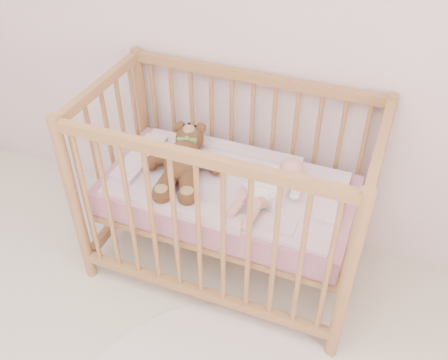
% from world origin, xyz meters
% --- Properties ---
extents(crib, '(1.36, 0.76, 1.00)m').
position_xyz_m(crib, '(0.22, 1.60, 0.50)').
color(crib, '#B07B4A').
rests_on(crib, floor).
extents(mattress, '(1.22, 0.62, 0.13)m').
position_xyz_m(mattress, '(0.22, 1.60, 0.49)').
color(mattress, '#C37A99').
rests_on(mattress, crib).
extents(blanket, '(1.10, 0.58, 0.06)m').
position_xyz_m(blanket, '(0.22, 1.60, 0.56)').
color(blanket, '#D190A7').
rests_on(blanket, mattress).
extents(baby, '(0.41, 0.58, 0.13)m').
position_xyz_m(baby, '(0.45, 1.58, 0.64)').
color(baby, white).
rests_on(baby, blanket).
extents(teddy_bear, '(0.54, 0.67, 0.16)m').
position_xyz_m(teddy_bear, '(-0.01, 1.58, 0.65)').
color(teddy_bear, brown).
rests_on(teddy_bear, blanket).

